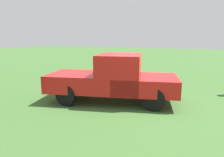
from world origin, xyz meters
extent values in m
plane|color=#3D662D|center=(0.00, 0.00, 0.00)|extent=(80.00, 80.00, 0.00)
cylinder|color=black|center=(2.23, 1.34, 0.41)|extent=(0.81, 0.22, 0.81)
cylinder|color=black|center=(2.67, -0.18, 0.41)|extent=(0.81, 0.22, 0.81)
cylinder|color=black|center=(-0.74, 0.49, 0.41)|extent=(0.81, 0.22, 0.81)
cylinder|color=black|center=(-0.30, -1.03, 0.41)|extent=(0.81, 0.22, 0.81)
cube|color=red|center=(2.36, 0.56, 0.75)|extent=(2.38, 2.35, 0.64)
cube|color=red|center=(0.69, 0.07, 1.13)|extent=(2.01, 2.24, 1.40)
cube|color=slate|center=(0.69, 0.07, 1.57)|extent=(1.74, 2.03, 0.48)
cube|color=red|center=(-0.24, -0.19, 0.73)|extent=(2.75, 2.45, 0.60)
cube|color=silver|center=(3.23, 0.81, 0.49)|extent=(0.62, 1.77, 0.16)
camera|label=1|loc=(-2.44, 7.14, 2.44)|focal=33.47mm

